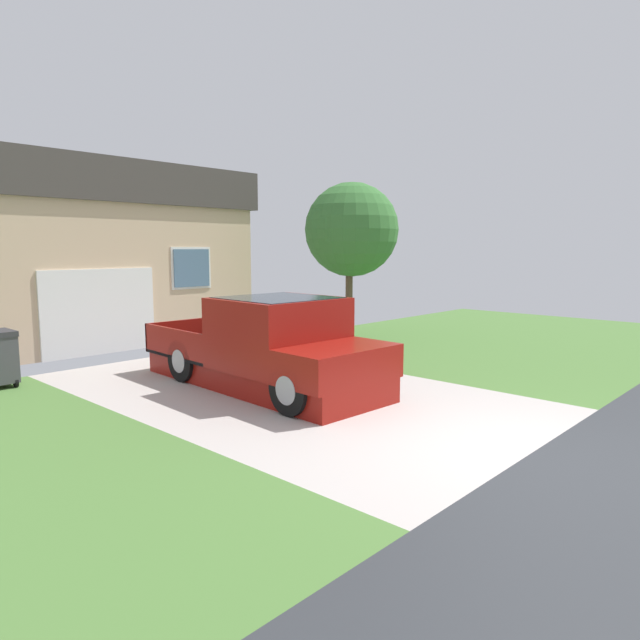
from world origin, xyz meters
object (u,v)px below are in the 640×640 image
pickup_truck (274,349)px  person_with_hat (313,329)px  front_yard_tree (351,230)px  house_with_garage (29,254)px  handbag (326,365)px

pickup_truck → person_with_hat: size_ratio=3.29×
front_yard_tree → pickup_truck: bearing=-152.1°
person_with_hat → pickup_truck: bearing=16.6°
person_with_hat → house_with_garage: 8.38m
handbag → house_with_garage: bearing=108.8°
person_with_hat → house_with_garage: (-2.56, 7.84, 1.49)m
pickup_truck → person_with_hat: (1.54, 0.50, 0.14)m
house_with_garage → front_yard_tree: 8.62m
person_with_hat → handbag: size_ratio=3.46×
handbag → pickup_truck: bearing=-169.4°
person_with_hat → front_yard_tree: bearing=-150.3°
pickup_truck → person_with_hat: pickup_truck is taller
pickup_truck → handbag: bearing=-166.7°
pickup_truck → person_with_hat: bearing=-159.3°
handbag → house_with_garage: size_ratio=0.04×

